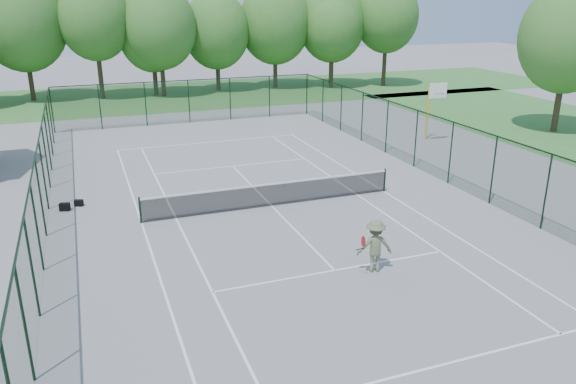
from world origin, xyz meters
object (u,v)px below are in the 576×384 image
(tennis_net, at_px, (272,193))
(sports_bag_a, at_px, (65,207))
(basketball_goal, at_px, (433,100))
(tennis_player, at_px, (375,246))

(tennis_net, distance_m, sports_bag_a, 8.74)
(tennis_net, relative_size, basketball_goal, 3.04)
(basketball_goal, distance_m, tennis_player, 18.56)
(sports_bag_a, xyz_separation_m, tennis_player, (9.55, -9.40, 0.73))
(basketball_goal, height_order, tennis_player, basketball_goal)
(basketball_goal, distance_m, sports_bag_a, 21.99)
(sports_bag_a, bearing_deg, tennis_player, -27.86)
(tennis_player, bearing_deg, sports_bag_a, 135.47)
(tennis_player, bearing_deg, basketball_goal, 50.46)
(tennis_net, xyz_separation_m, tennis_player, (1.21, -6.85, 0.32))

